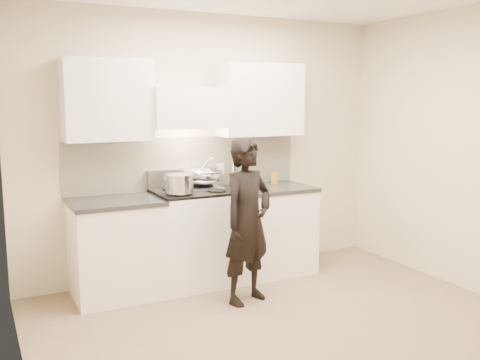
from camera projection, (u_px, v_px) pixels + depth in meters
name	position (u px, v px, depth m)	size (l,w,h in m)	color
ground_plane	(297.00, 331.00, 4.27)	(4.00, 4.00, 0.00)	#846A51
room_shell	(269.00, 129.00, 4.33)	(4.04, 3.54, 2.70)	beige
stove	(194.00, 237.00, 5.32)	(0.76, 0.65, 0.96)	white
counter_right	(267.00, 229.00, 5.69)	(0.92, 0.67, 0.92)	white
counter_left	(116.00, 248.00, 4.97)	(0.82, 0.67, 0.92)	white
wok	(203.00, 175.00, 5.43)	(0.40, 0.49, 0.32)	silver
stock_pot	(180.00, 183.00, 5.03)	(0.36, 0.35, 0.18)	silver
utensil_crock	(235.00, 178.00, 5.63)	(0.11, 0.11, 0.30)	#A4A4A9
spice_jar	(248.00, 180.00, 5.76)	(0.04, 0.04, 0.10)	orange
oil_glass	(274.00, 177.00, 5.85)	(0.07, 0.07, 0.12)	#B97C1E
person	(248.00, 221.00, 4.80)	(0.55, 0.36, 1.50)	black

